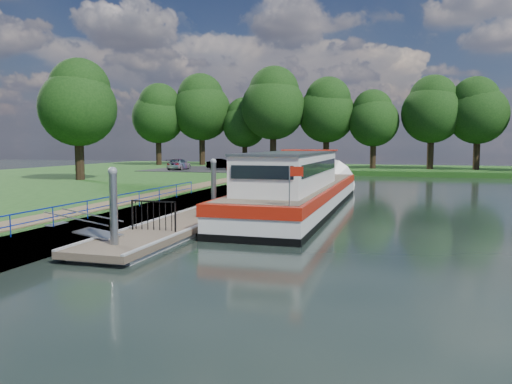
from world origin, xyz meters
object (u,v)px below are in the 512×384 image
(barge, at_px, (302,190))
(car_c, at_px, (179,164))
(pontoon, at_px, (242,204))
(car_a, at_px, (236,165))
(car_b, at_px, (223,164))

(barge, height_order, car_c, barge)
(pontoon, bearing_deg, barge, 0.12)
(barge, bearing_deg, pontoon, -179.88)
(car_a, distance_m, car_b, 2.77)
(car_b, relative_size, car_c, 0.87)
(barge, xyz_separation_m, car_a, (-11.56, 22.60, 0.30))
(car_b, bearing_deg, car_a, -147.65)
(barge, distance_m, car_b, 27.94)
(barge, bearing_deg, car_a, 117.08)
(pontoon, xyz_separation_m, car_c, (-14.66, 22.73, 1.25))
(car_b, distance_m, car_c, 4.83)
(car_a, relative_size, car_b, 0.91)
(barge, bearing_deg, car_c, 128.78)
(barge, bearing_deg, car_b, 119.39)
(pontoon, bearing_deg, car_b, 112.56)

